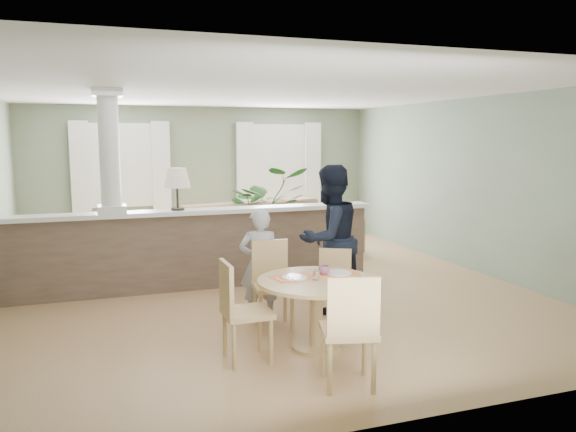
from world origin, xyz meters
name	(u,v)px	position (x,y,z in m)	size (l,w,h in m)	color
ground	(257,287)	(0.00, 0.00, 0.00)	(8.00, 8.00, 0.00)	tan
room_shell	(243,156)	(-0.03, 0.63, 1.81)	(7.02, 8.02, 2.71)	gray
pony_wall	(183,239)	(-0.99, 0.20, 0.71)	(5.32, 0.38, 2.70)	brown
sofa	(265,232)	(0.63, 1.68, 0.49)	(3.33, 1.30, 0.97)	#967252
houseplant	(267,211)	(0.76, 2.03, 0.80)	(1.43, 1.24, 1.59)	#2B5D25
dining_table	(316,293)	(-0.08, -2.42, 0.56)	(1.16, 1.16, 0.80)	tan
chair_far_boy	(272,279)	(-0.28, -1.60, 0.52)	(0.47, 0.47, 0.95)	tan
chair_far_man	(334,284)	(0.39, -1.81, 0.47)	(0.51, 0.51, 0.84)	tan
chair_near	(350,326)	(-0.16, -3.37, 0.55)	(0.54, 0.54, 0.99)	tan
chair_side	(239,307)	(-0.88, -2.50, 0.53)	(0.44, 0.44, 0.96)	tan
child_person	(260,264)	(-0.35, -1.37, 0.65)	(0.47, 0.31, 1.29)	#9B9BA0
man_person	(329,239)	(0.53, -1.33, 0.88)	(0.86, 0.67, 1.77)	black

